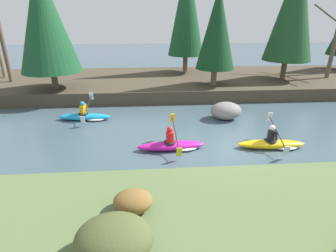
{
  "coord_description": "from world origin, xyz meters",
  "views": [
    {
      "loc": [
        -2.82,
        -9.53,
        4.95
      ],
      "look_at": [
        -2.04,
        0.96,
        0.55
      ],
      "focal_mm": 28.0,
      "sensor_mm": 36.0,
      "label": 1
    }
  ],
  "objects_px": {
    "kayaker_middle": "(174,145)",
    "boulder_midstream": "(226,111)",
    "kayaker_trailing": "(87,116)",
    "kayaker_lead": "(274,143)"
  },
  "relations": [
    {
      "from": "kayaker_middle",
      "to": "boulder_midstream",
      "type": "distance_m",
      "value": 4.4
    },
    {
      "from": "kayaker_trailing",
      "to": "boulder_midstream",
      "type": "bearing_deg",
      "value": 0.46
    },
    {
      "from": "kayaker_lead",
      "to": "kayaker_middle",
      "type": "height_order",
      "value": "same"
    },
    {
      "from": "kayaker_middle",
      "to": "boulder_midstream",
      "type": "bearing_deg",
      "value": 44.24
    },
    {
      "from": "boulder_midstream",
      "to": "kayaker_trailing",
      "type": "bearing_deg",
      "value": 176.88
    },
    {
      "from": "kayaker_lead",
      "to": "kayaker_trailing",
      "type": "bearing_deg",
      "value": 158.61
    },
    {
      "from": "kayaker_trailing",
      "to": "boulder_midstream",
      "type": "height_order",
      "value": "kayaker_trailing"
    },
    {
      "from": "kayaker_middle",
      "to": "kayaker_trailing",
      "type": "height_order",
      "value": "same"
    },
    {
      "from": "kayaker_trailing",
      "to": "kayaker_lead",
      "type": "bearing_deg",
      "value": -20.97
    },
    {
      "from": "kayaker_trailing",
      "to": "kayaker_middle",
      "type": "bearing_deg",
      "value": -37.17
    }
  ]
}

